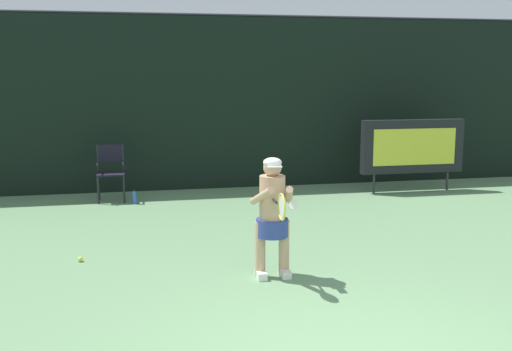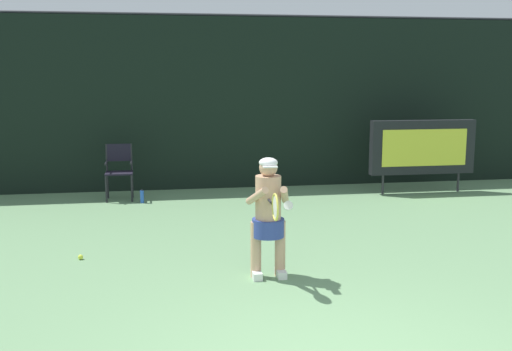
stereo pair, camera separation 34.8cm
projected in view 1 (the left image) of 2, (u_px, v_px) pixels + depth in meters
The scene contains 7 objects.
backdrop_screen at pixel (214, 103), 12.90m from camera, with size 18.00×0.12×3.66m.
scoreboard at pixel (412, 146), 12.65m from camera, with size 2.20×0.21×1.50m.
umpire_chair at pixel (111, 169), 11.79m from camera, with size 0.52×0.44×1.08m.
water_bottle at pixel (135, 198), 11.57m from camera, with size 0.07×0.07×0.27m.
tennis_player at pixel (273, 213), 7.37m from camera, with size 0.54×0.62×1.47m.
tennis_racket at pixel (281, 206), 6.84m from camera, with size 0.03×0.60×0.31m.
tennis_ball_loose at pixel (80, 259), 8.07m from camera, with size 0.07×0.07×0.07m.
Camera 1 is at (-1.80, -4.37, 2.48)m, focal length 42.97 mm.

